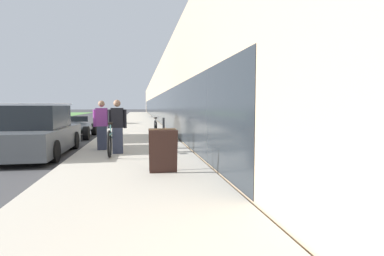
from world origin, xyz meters
TOP-DOWN VIEW (x-y plane):
  - sidewalk_slab at (5.24, 21.00)m, footprint 3.37×70.00m
  - storefront_facade at (11.96, 29.00)m, footprint 10.01×70.00m
  - lawn_strip at (-6.38, 25.00)m, footprint 4.84×70.00m
  - tandem_bicycle at (4.62, 2.69)m, footprint 0.52×2.84m
  - person_rider at (4.78, 2.32)m, footprint 0.52×0.20m
  - person_bystander at (4.26, 3.14)m, footprint 0.52×0.20m
  - bike_rack_hoop at (6.44, 6.56)m, footprint 0.05×0.60m
  - cruiser_bike_nearest at (6.15, 7.68)m, footprint 0.52×1.71m
  - sandwich_board_sign at (5.87, -0.31)m, footprint 0.56×0.56m
  - parked_sedan_curbside at (2.42, 3.15)m, footprint 1.76×4.26m
  - vintage_roadster_curbside at (2.38, 8.23)m, footprint 1.71×3.92m

SIDE VIEW (x-z plane):
  - lawn_strip at x=-6.38m, z-range 0.00..0.03m
  - sidewalk_slab at x=5.24m, z-range 0.00..0.14m
  - vintage_roadster_curbside at x=2.38m, z-range -0.07..0.92m
  - cruiser_bike_nearest at x=6.15m, z-range 0.07..0.90m
  - tandem_bicycle at x=4.62m, z-range 0.07..0.98m
  - sandwich_board_sign at x=5.87m, z-range 0.14..1.04m
  - bike_rack_hoop at x=6.44m, z-range 0.23..1.07m
  - parked_sedan_curbside at x=2.42m, z-range -0.11..1.46m
  - person_bystander at x=4.26m, z-range 0.14..1.66m
  - person_rider at x=4.78m, z-range 0.14..1.67m
  - storefront_facade at x=11.96m, z-range 0.00..4.81m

